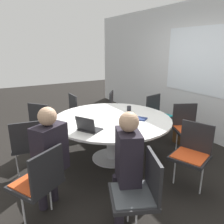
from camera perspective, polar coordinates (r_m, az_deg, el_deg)
name	(u,v)px	position (r m, az deg, el deg)	size (l,w,h in m)	color
ground_plane	(112,158)	(3.80, 0.00, -11.91)	(16.00, 16.00, 0.00)	black
wall_back	(202,71)	(4.76, 22.48, 9.85)	(8.00, 0.07, 2.70)	silver
conference_table	(112,125)	(3.55, 0.00, -3.31)	(1.90, 1.90, 0.72)	#B7B7BC
chair_0	(40,179)	(2.43, -18.41, -16.39)	(0.58, 0.59, 0.88)	#262628
chair_1	(139,189)	(2.20, 7.18, -19.41)	(0.57, 0.56, 0.88)	#262628
chair_2	(192,150)	(3.05, 20.17, -9.42)	(0.56, 0.55, 0.88)	#262628
chair_3	(187,125)	(3.96, 18.94, -3.24)	(0.57, 0.58, 0.88)	#262628
chair_4	(158,113)	(4.53, 11.86, -0.17)	(0.50, 0.51, 0.88)	#262628
chair_5	(117,108)	(4.80, 1.34, 1.18)	(0.61, 0.60, 0.88)	#262628
chair_6	(79,110)	(4.66, -8.61, 0.51)	(0.44, 0.43, 0.88)	#262628
chair_7	(44,121)	(4.14, -17.30, -2.20)	(0.61, 0.60, 0.88)	#262628
chair_8	(28,143)	(3.30, -21.09, -7.51)	(0.48, 0.50, 0.88)	#262628
person_0	(49,151)	(2.53, -16.03, -9.82)	(0.37, 0.42, 1.23)	#231E28
person_1	(126,159)	(2.28, 3.81, -12.26)	(0.42, 0.35, 1.23)	#231E28
laptop	(88,127)	(2.98, -6.27, -3.99)	(0.38, 0.36, 0.21)	#232326
spiral_notebook	(140,118)	(3.48, 7.25, -1.69)	(0.26, 0.24, 0.02)	navy
coffee_cup	(129,109)	(3.89, 4.46, 0.92)	(0.07, 0.07, 0.09)	black
handbag	(183,137)	(4.45, 17.94, -6.32)	(0.36, 0.16, 0.28)	#513319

